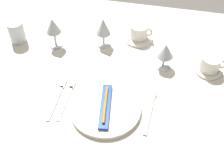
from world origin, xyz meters
The scene contains 15 objects.
ground_plane centered at (0.00, 0.00, 0.00)m, with size 6.00×6.00×0.00m, color slate.
dining_table centered at (0.00, 0.00, 0.66)m, with size 1.80×1.11×0.74m.
dinner_plate centered at (0.02, -0.21, 0.75)m, with size 0.27×0.27×0.02m, color white.
toothbrush_package centered at (0.02, -0.21, 0.77)m, with size 0.06×0.21×0.02m.
fork_outer centered at (-0.14, -0.18, 0.74)m, with size 0.02×0.20×0.00m.
fork_inner centered at (-0.18, -0.19, 0.74)m, with size 0.02×0.21×0.00m.
spoon_soup centered at (0.19, -0.16, 0.74)m, with size 0.03×0.22×0.01m.
saucer_left centered at (0.41, 0.09, 0.74)m, with size 0.12×0.12×0.01m, color white.
coffee_cup_left centered at (0.41, 0.09, 0.78)m, with size 0.11×0.08×0.06m.
saucer_right centered at (0.08, 0.25, 0.74)m, with size 0.14×0.14×0.01m, color white.
coffee_cup_right centered at (0.08, 0.25, 0.78)m, with size 0.10×0.08×0.07m.
wine_glass_centre centered at (-0.07, 0.17, 0.84)m, with size 0.07×0.07×0.14m.
wine_glass_left centered at (-0.29, 0.12, 0.84)m, with size 0.07×0.07×0.15m.
wine_glass_right centered at (0.21, 0.08, 0.82)m, with size 0.07×0.07×0.12m.
drink_tumbler centered at (-0.48, 0.12, 0.78)m, with size 0.07×0.07×0.10m.
Camera 1 is at (0.19, -0.88, 1.64)m, focal length 47.66 mm.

